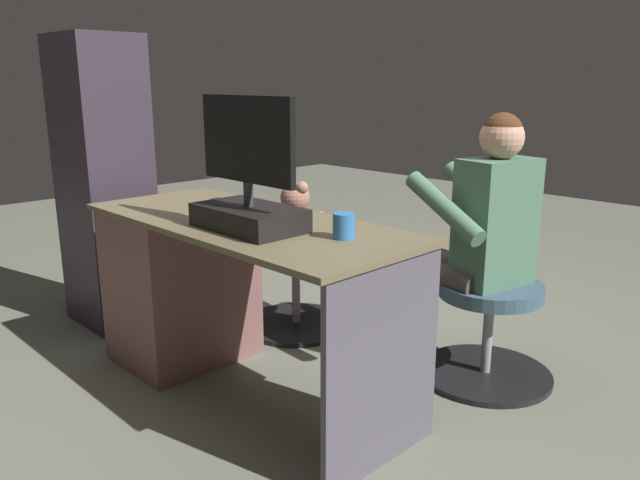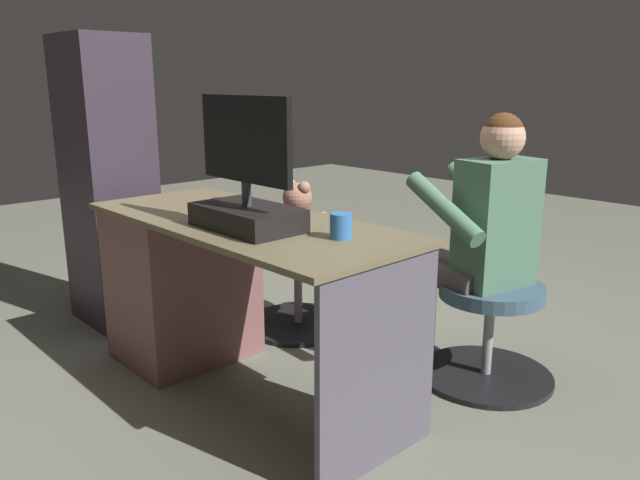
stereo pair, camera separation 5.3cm
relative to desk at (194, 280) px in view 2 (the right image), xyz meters
name	(u,v)px [view 2 (the right image)]	position (x,y,z in m)	size (l,w,h in m)	color
ground_plane	(309,365)	(-0.40, -0.34, -0.39)	(10.00, 10.00, 0.00)	#68695A
desk	(194,280)	(0.00, 0.00, 0.00)	(1.49, 0.62, 0.74)	brown
monitor	(247,193)	(-0.53, 0.08, 0.48)	(0.49, 0.25, 0.48)	black
keyboard	(260,213)	(-0.38, -0.09, 0.36)	(0.42, 0.14, 0.02)	black
computer_mouse	(217,201)	(-0.09, -0.08, 0.37)	(0.06, 0.10, 0.04)	#2A1F2A
cup	(341,226)	(-0.87, -0.06, 0.39)	(0.08, 0.08, 0.09)	#3372BF
tv_remote	(230,216)	(-0.34, 0.03, 0.36)	(0.04, 0.15, 0.02)	black
office_chair_teddy	(298,283)	(-0.01, -0.62, -0.16)	(0.58, 0.58, 0.44)	black
teddy_bear	(299,218)	(-0.01, -0.63, 0.20)	(0.25, 0.25, 0.35)	#9D6954
visitor_chair	(489,327)	(-1.02, -0.83, -0.15)	(0.58, 0.58, 0.44)	black
person	(478,228)	(-0.95, -0.81, 0.27)	(0.53, 0.55, 1.15)	#487057
equipment_rack	(109,183)	(0.77, 0.02, 0.35)	(0.44, 0.36, 1.50)	#302732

